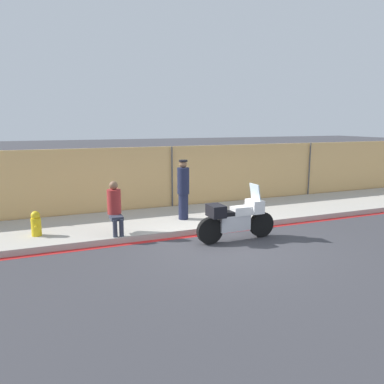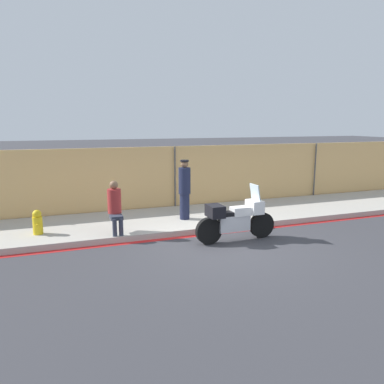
% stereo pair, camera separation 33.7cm
% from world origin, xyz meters
% --- Properties ---
extents(ground_plane, '(120.00, 120.00, 0.00)m').
position_xyz_m(ground_plane, '(0.00, 0.00, 0.00)').
color(ground_plane, '#38383D').
extents(sidewalk, '(42.73, 2.91, 0.16)m').
position_xyz_m(sidewalk, '(0.00, 2.49, 0.08)').
color(sidewalk, '#ADA89E').
rests_on(sidewalk, ground_plane).
extents(curb_paint_stripe, '(42.73, 0.18, 0.01)m').
position_xyz_m(curb_paint_stripe, '(0.00, 0.94, 0.00)').
color(curb_paint_stripe, red).
rests_on(curb_paint_stripe, ground_plane).
extents(storefront_fence, '(40.60, 0.17, 2.21)m').
position_xyz_m(storefront_fence, '(0.00, 4.03, 1.11)').
color(storefront_fence, '#E5B26B').
rests_on(storefront_fence, ground_plane).
extents(motorcycle, '(2.20, 0.52, 1.44)m').
position_xyz_m(motorcycle, '(0.44, 0.21, 0.58)').
color(motorcycle, black).
rests_on(motorcycle, ground_plane).
extents(officer_standing, '(0.35, 0.35, 1.77)m').
position_xyz_m(officer_standing, '(-0.26, 2.16, 1.07)').
color(officer_standing, '#191E38').
rests_on(officer_standing, sidewalk).
extents(person_seated_on_curb, '(0.36, 0.68, 1.35)m').
position_xyz_m(person_seated_on_curb, '(-2.41, 1.51, 0.92)').
color(person_seated_on_curb, '#2D3342').
rests_on(person_seated_on_curb, sidewalk).
extents(fire_hydrant, '(0.25, 0.31, 0.64)m').
position_xyz_m(fire_hydrant, '(-4.32, 2.00, 0.48)').
color(fire_hydrant, gold).
rests_on(fire_hydrant, sidewalk).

